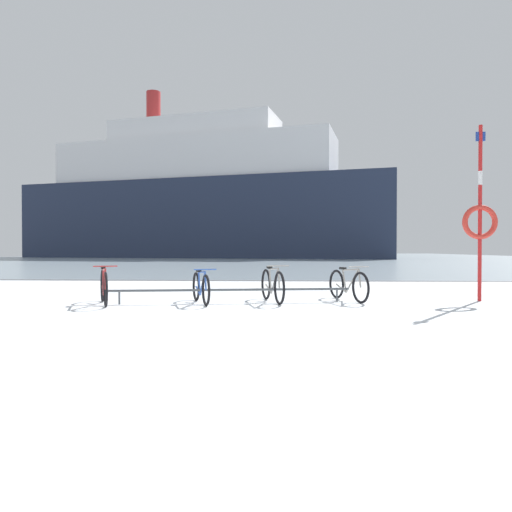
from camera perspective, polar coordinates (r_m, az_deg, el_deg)
ground at (r=60.96m, az=2.16°, el=-0.28°), size 80.00×132.00×0.08m
bike_rack at (r=10.05m, az=-3.05°, el=-4.13°), size 5.04×0.85×0.31m
bicycle_0 at (r=10.28m, az=-17.77°, el=-3.51°), size 0.76×1.57×0.81m
bicycle_1 at (r=10.04m, az=-6.63°, el=-3.76°), size 0.70×1.54×0.74m
bicycle_2 at (r=10.21m, az=1.98°, el=-3.52°), size 0.63×1.69×0.81m
bicycle_3 at (r=10.63m, az=10.98°, el=-3.43°), size 0.72×1.62×0.78m
rescue_post at (r=11.49m, az=25.28°, el=4.18°), size 0.76×0.12×3.84m
ferry_ship at (r=64.98m, az=-6.62°, el=6.63°), size 51.13×22.11×23.00m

